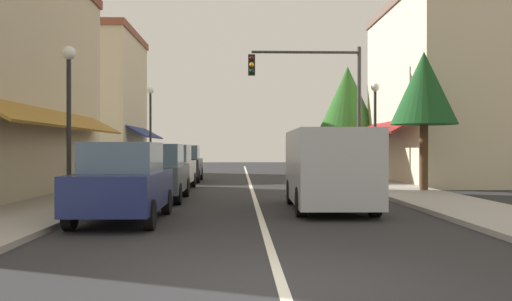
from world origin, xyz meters
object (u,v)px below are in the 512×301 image
van_in_lane (328,167)px  street_lamp_left_near (69,98)px  parked_car_far_left (183,164)px  parked_car_nearest_left (123,182)px  street_lamp_left_far (150,117)px  traffic_signal_mast_arm (322,91)px  tree_right_far (348,101)px  parked_car_second_left (157,173)px  street_lamp_right_mid (375,116)px  tree_right_near (424,89)px  parked_car_third_left (170,167)px

van_in_lane → street_lamp_left_near: 7.07m
parked_car_far_left → street_lamp_left_near: (-1.71, -12.77, 2.07)m
parked_car_nearest_left → street_lamp_left_far: (-2.11, 17.33, 2.40)m
parked_car_nearest_left → van_in_lane: 5.49m
parked_car_nearest_left → van_in_lane: (4.97, 2.32, 0.27)m
parked_car_far_left → van_in_lane: (5.12, -12.66, 0.27)m
traffic_signal_mast_arm → tree_right_far: bearing=71.3°
parked_car_second_left → street_lamp_right_mid: size_ratio=0.94×
street_lamp_right_mid → street_lamp_left_far: (-10.36, 6.71, 0.30)m
van_in_lane → traffic_signal_mast_arm: size_ratio=0.85×
parked_car_nearest_left → street_lamp_left_near: (-1.86, 2.22, 2.07)m
parked_car_far_left → street_lamp_right_mid: size_ratio=0.95×
parked_car_far_left → street_lamp_right_mid: street_lamp_right_mid is taller
van_in_lane → tree_right_far: 18.17m
tree_right_near → parked_car_far_left: bearing=141.7°
parked_car_far_left → street_lamp_right_mid: bearing=-28.3°
parked_car_far_left → parked_car_third_left: bearing=-90.7°
tree_right_near → street_lamp_right_mid: bearing=108.4°
street_lamp_left_near → tree_right_near: bearing=25.6°
van_in_lane → street_lamp_left_near: bearing=-178.1°
street_lamp_left_far → van_in_lane: bearing=-64.8°
traffic_signal_mast_arm → street_lamp_right_mid: (2.01, -1.35, -1.17)m
parked_car_second_left → tree_right_near: bearing=14.8°
parked_car_second_left → tree_right_near: size_ratio=0.80×
traffic_signal_mast_arm → tree_right_far: size_ratio=0.96×
parked_car_nearest_left → tree_right_far: 21.96m
van_in_lane → street_lamp_left_far: (-7.08, 15.01, 2.13)m
parked_car_second_left → street_lamp_left_near: 3.95m
parked_car_second_left → street_lamp_left_far: (-2.12, 12.32, 2.40)m
traffic_signal_mast_arm → parked_car_second_left: bearing=-131.8°
street_lamp_left_near → parked_car_third_left: bearing=76.7°
street_lamp_left_near → tree_right_near: (11.14, 5.33, 0.84)m
parked_car_far_left → street_lamp_left_far: 3.89m
parked_car_third_left → tree_right_far: tree_right_far is taller
parked_car_nearest_left → tree_right_near: size_ratio=0.80×
parked_car_nearest_left → tree_right_far: tree_right_far is taller
parked_car_nearest_left → tree_right_far: bearing=65.5°
parked_car_third_left → street_lamp_right_mid: bearing=7.7°
street_lamp_left_far → tree_right_far: 11.31m
street_lamp_left_far → tree_right_far: bearing=12.5°
street_lamp_left_near → street_lamp_left_far: street_lamp_left_far is taller
parked_car_third_left → tree_right_far: bearing=48.9°
parked_car_nearest_left → street_lamp_right_mid: bearing=51.9°
street_lamp_right_mid → street_lamp_left_near: bearing=-140.3°
traffic_signal_mast_arm → street_lamp_left_far: 9.96m
parked_car_nearest_left → traffic_signal_mast_arm: size_ratio=0.67×
parked_car_nearest_left → street_lamp_right_mid: size_ratio=0.94×
parked_car_second_left → traffic_signal_mast_arm: size_ratio=0.67×
parked_car_third_left → street_lamp_right_mid: size_ratio=0.94×
street_lamp_left_near → street_lamp_right_mid: size_ratio=0.99×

